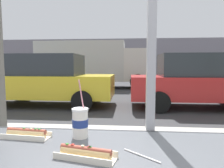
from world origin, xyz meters
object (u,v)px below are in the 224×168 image
Objects in this scene: parked_car_yellow at (47,80)px; soda_cup_right at (80,122)px; hotdog_tray_far at (86,153)px; parked_car_red at (196,81)px; box_truck at (94,63)px; hotdog_tray_near at (27,134)px.

soda_cup_right is at bearing -65.91° from parked_car_yellow.
hotdog_tray_far is 6.43m from parked_car_red.
box_truck is at bearing 99.69° from hotdog_tray_far.
parked_car_red is at bearing 68.46° from hotdog_tray_far.
soda_cup_right is 0.05× the size of box_truck.
soda_cup_right reaches higher than hotdog_tray_near.
parked_car_yellow is at bearing 113.87° from hotdog_tray_far.
hotdog_tray_near is 0.04× the size of box_truck.
soda_cup_right is 11.63m from box_truck.
hotdog_tray_near is at bearing -174.00° from soda_cup_right.
hotdog_tray_far is (0.08, -0.24, -0.06)m from soda_cup_right.
hotdog_tray_near is at bearing 150.16° from hotdog_tray_far.
parked_car_yellow is (-2.28, 5.76, -0.15)m from hotdog_tray_near.
parked_car_red is (2.44, 5.73, -0.21)m from soda_cup_right.
parked_car_yellow is (-2.64, 5.98, -0.15)m from hotdog_tray_far.
hotdog_tray_near is 0.96× the size of hotdog_tray_far.
soda_cup_right reaches higher than hotdog_tray_far.
soda_cup_right is at bearing -113.05° from parked_car_red.
soda_cup_right is 1.16× the size of hotdog_tray_far.
box_truck is (-4.36, 5.73, 0.66)m from parked_car_red.
parked_car_yellow is at bearing -96.43° from box_truck.
parked_car_yellow reaches higher than hotdog_tray_far.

